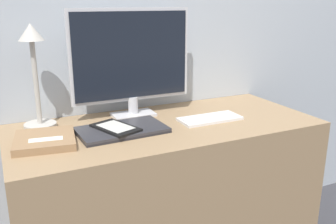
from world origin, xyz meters
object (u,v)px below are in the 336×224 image
at_px(keyboard, 210,118).
at_px(laptop, 122,130).
at_px(notebook, 45,140).
at_px(monitor, 132,60).
at_px(desk_lamp, 34,68).
at_px(ereader, 116,128).

relative_size(keyboard, laptop, 0.78).
xyz_separation_m(keyboard, laptop, (-0.40, 0.02, 0.00)).
xyz_separation_m(laptop, notebook, (-0.29, 0.00, 0.00)).
relative_size(monitor, desk_lamp, 1.30).
relative_size(monitor, laptop, 1.54).
distance_m(keyboard, laptop, 0.40).
height_order(laptop, notebook, notebook).
xyz_separation_m(monitor, laptop, (-0.12, -0.19, -0.25)).
relative_size(keyboard, ereader, 1.23).
xyz_separation_m(keyboard, desk_lamp, (-0.69, 0.21, 0.24)).
height_order(monitor, laptop, monitor).
height_order(desk_lamp, notebook, desk_lamp).
relative_size(desk_lamp, notebook, 1.70).
bearing_deg(monitor, notebook, -155.27).
distance_m(monitor, keyboard, 0.43).
distance_m(keyboard, desk_lamp, 0.76).
bearing_deg(laptop, monitor, 58.23).
bearing_deg(ereader, monitor, 53.23).
xyz_separation_m(laptop, ereader, (-0.03, -0.00, 0.01)).
height_order(monitor, ereader, monitor).
height_order(keyboard, laptop, laptop).
distance_m(laptop, notebook, 0.29).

